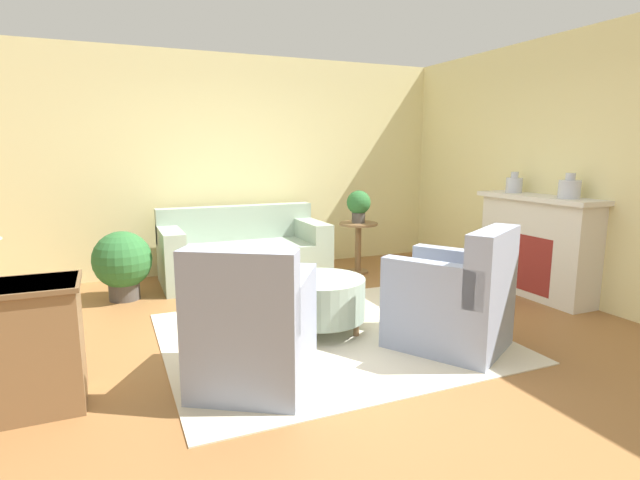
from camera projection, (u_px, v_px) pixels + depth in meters
ground_plane at (329, 337)px, 4.30m from camera, size 16.00×16.00×0.00m
wall_back at (242, 164)px, 6.63m from camera, size 9.58×0.12×2.80m
wall_right at (581, 169)px, 5.16m from camera, size 0.12×9.59×2.80m
rug at (329, 336)px, 4.30m from camera, size 2.74×2.39×0.01m
couch at (244, 253)px, 6.19m from camera, size 1.99×0.95×0.89m
armchair_left at (253, 332)px, 3.36m from camera, size 1.07×1.12×0.99m
armchair_right at (455, 302)px, 4.01m from camera, size 1.07×1.12×0.99m
ottoman_table at (320, 298)px, 4.38m from camera, size 0.79×0.79×0.48m
side_table at (358, 239)px, 6.48m from camera, size 0.50×0.50×0.66m
fireplace at (537, 244)px, 5.46m from camera, size 0.44×1.45×1.11m
vase_mantel_near at (514, 184)px, 5.68m from camera, size 0.18×0.18×0.24m
vase_mantel_far at (570, 188)px, 5.00m from camera, size 0.21×0.21×0.25m
potted_plant_on_side_table at (359, 204)px, 6.40m from camera, size 0.31×0.31×0.42m
potted_plant_floor at (122, 262)px, 5.32m from camera, size 0.61×0.61×0.74m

